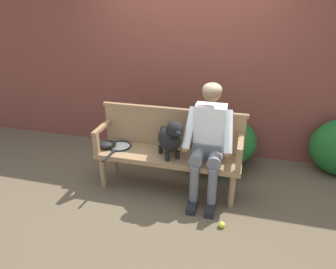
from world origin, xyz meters
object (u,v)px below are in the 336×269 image
(tennis_racket, at_px, (119,147))
(baseball_glove, at_px, (107,144))
(garden_bench, at_px, (168,158))
(dog_on_bench, at_px, (170,138))
(person_seated, at_px, (209,138))
(tennis_ball, at_px, (222,225))

(tennis_racket, height_order, baseball_glove, baseball_glove)
(garden_bench, xyz_separation_m, dog_on_bench, (0.05, -0.07, 0.31))
(person_seated, relative_size, baseball_glove, 6.10)
(dog_on_bench, relative_size, baseball_glove, 2.20)
(garden_bench, height_order, baseball_glove, baseball_glove)
(dog_on_bench, bearing_deg, garden_bench, 122.82)
(tennis_racket, distance_m, baseball_glove, 0.14)
(person_seated, xyz_separation_m, tennis_racket, (-1.09, 0.01, -0.26))
(dog_on_bench, xyz_separation_m, tennis_racket, (-0.67, 0.07, -0.23))
(tennis_ball, bearing_deg, tennis_racket, 157.46)
(garden_bench, bearing_deg, baseball_glove, -177.27)
(person_seated, bearing_deg, dog_on_bench, -171.89)
(garden_bench, relative_size, person_seated, 1.27)
(garden_bench, bearing_deg, person_seated, -1.32)
(garden_bench, height_order, tennis_ball, garden_bench)
(tennis_racket, bearing_deg, dog_on_bench, -6.20)
(dog_on_bench, bearing_deg, tennis_racket, 173.80)
(tennis_racket, relative_size, baseball_glove, 2.59)
(baseball_glove, height_order, tennis_ball, baseball_glove)
(tennis_ball, bearing_deg, person_seated, 114.70)
(garden_bench, height_order, person_seated, person_seated)
(garden_bench, bearing_deg, tennis_ball, -37.76)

